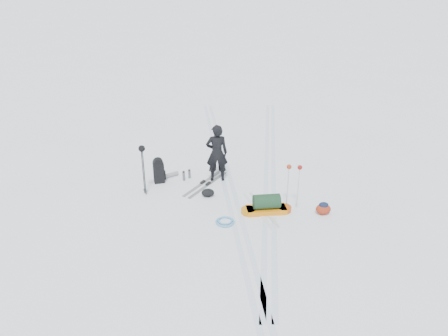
{
  "coord_description": "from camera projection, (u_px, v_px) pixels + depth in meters",
  "views": [
    {
      "loc": [
        -0.68,
        -11.08,
        6.25
      ],
      "look_at": [
        -0.22,
        0.05,
        0.95
      ],
      "focal_mm": 35.0,
      "sensor_mm": 36.0,
      "label": 1
    }
  ],
  "objects": [
    {
      "name": "ground",
      "position": [
        232.0,
        198.0,
        12.7
      ],
      "size": [
        200.0,
        200.0,
        0.0
      ],
      "primitive_type": "plane",
      "color": "white",
      "rests_on": "ground"
    },
    {
      "name": "small_daypack",
      "position": [
        323.0,
        208.0,
        11.84
      ],
      "size": [
        0.42,
        0.32,
        0.35
      ],
      "rotation": [
        0.0,
        0.0,
        0.04
      ],
      "color": "maroon",
      "rests_on": "ground"
    },
    {
      "name": "touring_skis_grey",
      "position": [
        205.0,
        184.0,
        13.49
      ],
      "size": [
        1.38,
        1.84,
        0.07
      ],
      "rotation": [
        0.0,
        0.0,
        0.97
      ],
      "color": "gray",
      "rests_on": "ground"
    },
    {
      "name": "expedition_rucksack",
      "position": [
        160.0,
        171.0,
        13.49
      ],
      "size": [
        0.76,
        0.7,
        0.81
      ],
      "rotation": [
        0.0,
        0.0,
        0.25
      ],
      "color": "black",
      "rests_on": "ground"
    },
    {
      "name": "stuff_sack",
      "position": [
        208.0,
        193.0,
        12.76
      ],
      "size": [
        0.41,
        0.32,
        0.23
      ],
      "rotation": [
        0.0,
        0.0,
        0.12
      ],
      "color": "black",
      "rests_on": "ground"
    },
    {
      "name": "ski_poles_black",
      "position": [
        142.0,
        155.0,
        12.4
      ],
      "size": [
        0.19,
        0.2,
        1.55
      ],
      "rotation": [
        0.0,
        0.0,
        -0.11
      ],
      "color": "black",
      "rests_on": "ground"
    },
    {
      "name": "thermos_pair",
      "position": [
        187.0,
        175.0,
        13.74
      ],
      "size": [
        0.25,
        0.24,
        0.31
      ],
      "rotation": [
        0.0,
        0.0,
        -0.02
      ],
      "color": "#56585E",
      "rests_on": "ground"
    },
    {
      "name": "ski_tracks",
      "position": [
        250.0,
        184.0,
        13.52
      ],
      "size": [
        3.38,
        17.97,
        0.01
      ],
      "color": "silver",
      "rests_on": "ground"
    },
    {
      "name": "ski_poles_silver",
      "position": [
        294.0,
        172.0,
        11.77
      ],
      "size": [
        0.41,
        0.19,
        1.31
      ],
      "rotation": [
        0.0,
        0.0,
        -0.02
      ],
      "color": "silver",
      "rests_on": "ground"
    },
    {
      "name": "pulk_sled",
      "position": [
        266.0,
        206.0,
        11.91
      ],
      "size": [
        1.42,
        0.54,
        0.54
      ],
      "rotation": [
        0.0,
        0.0,
        0.08
      ],
      "color": "orange",
      "rests_on": "ground"
    },
    {
      "name": "touring_skis_white",
      "position": [
        260.0,
        209.0,
        12.1
      ],
      "size": [
        0.85,
        1.99,
        0.07
      ],
      "rotation": [
        0.0,
        0.0,
        -1.28
      ],
      "color": "silver",
      "rests_on": "ground"
    },
    {
      "name": "snow_hill_backdrop",
      "position": [
        438.0,
        262.0,
        120.53
      ],
      "size": [
        359.5,
        192.0,
        162.45
      ],
      "color": "white",
      "rests_on": "ground"
    },
    {
      "name": "skier",
      "position": [
        217.0,
        153.0,
        13.35
      ],
      "size": [
        0.69,
        0.48,
        1.85
      ],
      "primitive_type": "imported",
      "rotation": [
        0.0,
        0.0,
        3.19
      ],
      "color": "black",
      "rests_on": "ground"
    },
    {
      "name": "rope_coil",
      "position": [
        225.0,
        221.0,
        11.51
      ],
      "size": [
        0.66,
        0.66,
        0.06
      ],
      "rotation": [
        0.0,
        0.0,
        0.36
      ],
      "color": "#5099C3",
      "rests_on": "ground"
    }
  ]
}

